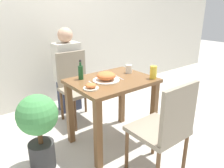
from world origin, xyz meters
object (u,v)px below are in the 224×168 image
at_px(person_figure, 68,71).
at_px(potted_plant_left, 39,125).
at_px(juice_glass, 153,72).
at_px(sauce_bottle, 81,72).
at_px(side_plate, 91,87).
at_px(chair_far, 76,83).
at_px(drink_cup, 129,69).
at_px(food_plate, 106,77).
at_px(chair_near, 165,127).

bearing_deg(person_figure, potted_plant_left, -129.16).
distance_m(juice_glass, sauce_bottle, 0.74).
height_order(side_plate, person_figure, person_figure).
bearing_deg(juice_glass, potted_plant_left, 165.39).
height_order(sauce_bottle, potted_plant_left, sauce_bottle).
bearing_deg(chair_far, juice_glass, -67.25).
xyz_separation_m(drink_cup, sauce_bottle, (-0.53, 0.13, 0.03)).
relative_size(side_plate, juice_glass, 1.06).
height_order(chair_far, food_plate, chair_far).
distance_m(chair_far, person_figure, 0.33).
bearing_deg(chair_near, food_plate, -83.17).
relative_size(chair_near, drink_cup, 9.54).
distance_m(side_plate, person_figure, 1.17).
distance_m(drink_cup, sauce_bottle, 0.55).
relative_size(chair_far, food_plate, 3.31).
xyz_separation_m(sauce_bottle, person_figure, (0.25, 0.81, -0.22)).
bearing_deg(drink_cup, side_plate, -164.79).
distance_m(chair_far, potted_plant_left, 0.97).
relative_size(chair_far, juice_glass, 6.71).
distance_m(food_plate, sauce_bottle, 0.27).
xyz_separation_m(chair_near, side_plate, (-0.33, 0.60, 0.25)).
bearing_deg(chair_far, drink_cup, -62.79).
bearing_deg(potted_plant_left, food_plate, -4.83).
bearing_deg(potted_plant_left, person_figure, 50.84).
bearing_deg(drink_cup, chair_near, -109.87).
bearing_deg(sauce_bottle, drink_cup, -14.02).
distance_m(food_plate, side_plate, 0.26).
distance_m(chair_near, person_figure, 1.71).
relative_size(drink_cup, potted_plant_left, 0.13).
height_order(food_plate, sauce_bottle, sauce_bottle).
relative_size(juice_glass, potted_plant_left, 0.18).
xyz_separation_m(chair_far, drink_cup, (0.32, -0.63, 0.27)).
bearing_deg(food_plate, chair_far, 87.12).
distance_m(chair_near, side_plate, 0.72).
bearing_deg(juice_glass, drink_cup, 102.42).
height_order(juice_glass, person_figure, person_figure).
xyz_separation_m(chair_near, juice_glass, (0.34, 0.46, 0.29)).
bearing_deg(juice_glass, chair_far, 112.75).
height_order(chair_far, potted_plant_left, chair_far).
distance_m(chair_far, side_plate, 0.88).
bearing_deg(person_figure, juice_glass, -74.52).
height_order(food_plate, side_plate, food_plate).
distance_m(chair_far, drink_cup, 0.76).
xyz_separation_m(juice_glass, sauce_bottle, (-0.60, 0.43, 0.01)).
bearing_deg(chair_far, food_plate, -92.88).
distance_m(chair_far, sauce_bottle, 0.62).
distance_m(food_plate, potted_plant_left, 0.77).
bearing_deg(sauce_bottle, potted_plant_left, -165.04).
distance_m(drink_cup, juice_glass, 0.31).
xyz_separation_m(juice_glass, person_figure, (-0.35, 1.25, -0.21)).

